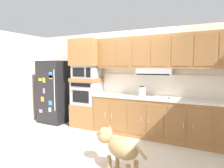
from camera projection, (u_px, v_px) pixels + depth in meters
The scene contains 16 objects.
ground_plane at pixel (105, 142), 4.15m from camera, with size 9.60×9.60×0.00m, color beige.
back_kitchen_wall at pixel (126, 80), 5.02m from camera, with size 6.20×0.12×2.50m, color silver.
side_panel_left at pixel (15, 79), 5.29m from camera, with size 0.12×7.10×2.50m, color silver.
refrigerator at pixel (55, 92), 5.58m from camera, with size 0.76×0.73×1.76m.
oven_base_cabinet at pixel (87, 115), 5.22m from camera, with size 0.74×0.62×0.60m, color #996638.
built_in_oven at pixel (87, 93), 5.16m from camera, with size 0.70×0.62×0.60m.
appliance_mid_shelf at pixel (87, 80), 5.13m from camera, with size 0.74×0.62×0.10m, color #996638.
microwave at pixel (87, 72), 5.11m from camera, with size 0.64×0.54×0.32m.
appliance_upper_cabinet at pixel (87, 53), 5.07m from camera, with size 0.74×0.62×0.68m, color #996638.
lower_cabinet_run at pixel (158, 118), 4.34m from camera, with size 3.09×0.63×0.88m.
countertop_slab at pixel (159, 98), 4.31m from camera, with size 3.13×0.64×0.04m, color silver.
backsplash_panel at pixel (162, 85), 4.54m from camera, with size 3.13×0.02×0.50m, color white.
upper_cabinet_with_hood at pixel (161, 53), 4.33m from camera, with size 3.09×0.48×0.88m.
screwdriver at pixel (170, 98), 4.12m from camera, with size 0.16×0.15×0.03m.
electric_kettle at pixel (142, 92), 4.42m from camera, with size 0.17×0.17×0.24m.
dog at pixel (118, 146), 2.91m from camera, with size 0.99×0.49×0.66m.
Camera 1 is at (1.94, -3.52, 1.61)m, focal length 31.04 mm.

